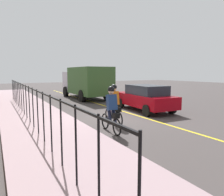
# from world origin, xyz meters

# --- Properties ---
(ground_plane) EXTENTS (80.00, 80.00, 0.00)m
(ground_plane) POSITION_xyz_m (0.00, 0.00, 0.00)
(ground_plane) COLOR #403A3A
(lane_line_centre) EXTENTS (36.00, 0.12, 0.01)m
(lane_line_centre) POSITION_xyz_m (0.00, -1.60, 0.00)
(lane_line_centre) COLOR yellow
(lane_line_centre) RESTS_ON ground
(sidewalk) EXTENTS (40.00, 3.20, 0.15)m
(sidewalk) POSITION_xyz_m (0.00, 3.40, 0.07)
(sidewalk) COLOR gray
(sidewalk) RESTS_ON ground
(iron_fence) EXTENTS (16.94, 0.04, 1.60)m
(iron_fence) POSITION_xyz_m (1.00, 3.80, 1.23)
(iron_fence) COLOR black
(iron_fence) RESTS_ON sidewalk
(cyclist_lead) EXTENTS (1.71, 0.38, 1.83)m
(cyclist_lead) POSITION_xyz_m (-1.22, 0.47, 0.91)
(cyclist_lead) COLOR black
(cyclist_lead) RESTS_ON ground
(cyclist_follow) EXTENTS (1.71, 0.38, 1.83)m
(cyclist_follow) POSITION_xyz_m (-2.26, 1.20, 0.91)
(cyclist_follow) COLOR black
(cyclist_follow) RESTS_ON ground
(patrol_sedan) EXTENTS (4.52, 2.18, 1.58)m
(patrol_sedan) POSITION_xyz_m (0.79, -2.88, 0.82)
(patrol_sedan) COLOR #90030D
(patrol_sedan) RESTS_ON ground
(box_truck_background) EXTENTS (6.72, 2.56, 2.78)m
(box_truck_background) POSITION_xyz_m (8.16, -2.08, 1.55)
(box_truck_background) COLOR #325829
(box_truck_background) RESTS_ON ground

